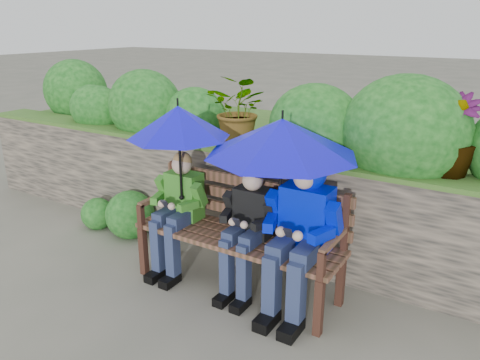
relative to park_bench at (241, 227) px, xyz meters
The scene contains 8 objects.
ground 0.55m from the park_bench, 95.33° to the right, with size 60.00×60.00×0.00m, color #5B5C4F.
garden_backdrop 1.48m from the park_bench, 90.75° to the left, with size 8.00×2.86×1.82m.
park_bench is the anchor object (origin of this frame).
boy_left 0.61m from the park_bench, behind, with size 0.47×0.54×1.10m.
boy_middle 0.15m from the park_bench, 36.15° to the right, with size 0.45×0.52×1.08m.
boy_right 0.61m from the park_bench, ahead, with size 0.56×0.68×1.23m.
umbrella_left 1.01m from the park_bench, 169.48° to the right, with size 0.85×0.85×0.87m.
umbrella_right 0.89m from the park_bench, ahead, with size 1.16×1.16×0.83m.
Camera 1 is at (1.86, -2.93, 2.15)m, focal length 35.00 mm.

